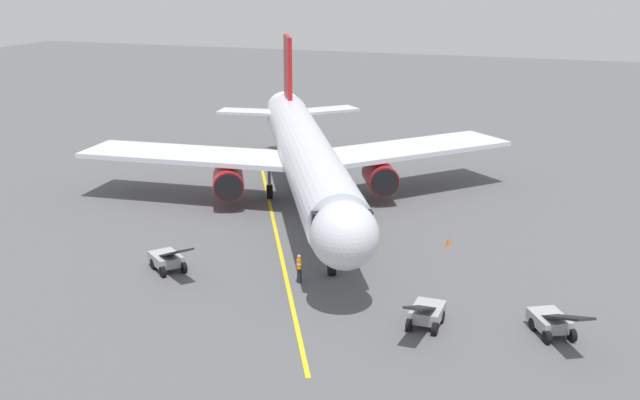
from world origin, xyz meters
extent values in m
plane|color=#565659|center=(0.00, 0.00, 0.00)|extent=(220.00, 220.00, 0.00)
cube|color=yellow|center=(0.65, 6.26, 0.01)|extent=(18.20, 35.84, 0.01)
cylinder|color=silver|center=(0.65, 0.26, 4.10)|extent=(18.68, 32.08, 3.80)
ellipsoid|color=silver|center=(-7.53, 16.52, 4.10)|extent=(5.02, 5.20, 3.61)
cone|color=silver|center=(8.97, -16.26, 4.10)|extent=(4.40, 4.22, 3.42)
cube|color=black|center=(-6.90, 15.27, 4.65)|extent=(3.60, 2.88, 0.90)
cube|color=silver|center=(-5.29, -6.90, 3.50)|extent=(15.16, 16.24, 0.36)
cylinder|color=red|center=(-4.08, -3.24, 2.00)|extent=(3.58, 4.07, 2.30)
cylinder|color=black|center=(-4.86, -1.68, 2.00)|extent=(1.97, 1.12, 2.10)
cube|color=silver|center=(9.94, 0.77, 3.50)|extent=(17.42, 6.59, 0.36)
cylinder|color=red|center=(6.28, 1.98, 2.00)|extent=(3.58, 4.07, 2.30)
cylinder|color=black|center=(5.50, 3.54, 2.00)|extent=(1.97, 1.12, 2.10)
cube|color=red|center=(7.63, -13.58, 7.90)|extent=(2.48, 4.45, 7.20)
cube|color=silver|center=(4.63, -14.75, 4.70)|extent=(6.24, 6.21, 0.24)
cube|color=silver|center=(10.35, -11.88, 4.70)|extent=(6.69, 3.34, 0.24)
cylinder|color=slate|center=(-5.42, 12.32, 1.73)|extent=(0.24, 0.24, 2.77)
cylinder|color=black|center=(-5.42, 12.32, 0.35)|extent=(0.72, 0.83, 0.70)
cylinder|color=slate|center=(-0.32, -3.59, 1.94)|extent=(0.24, 0.24, 2.77)
cylinder|color=black|center=(-0.32, -3.59, 0.55)|extent=(0.90, 1.18, 1.10)
cylinder|color=slate|center=(4.33, -1.25, 1.94)|extent=(0.24, 0.24, 2.77)
cylinder|color=black|center=(4.33, -1.25, 0.55)|extent=(0.90, 1.18, 1.10)
cylinder|color=#23232D|center=(-6.08, 10.42, 0.44)|extent=(0.26, 0.26, 0.88)
cube|color=#D8EA19|center=(-6.08, 10.42, 1.18)|extent=(0.39, 0.26, 0.60)
cube|color=silver|center=(-6.08, 10.42, 1.18)|extent=(0.41, 0.27, 0.10)
sphere|color=beige|center=(-6.08, 10.42, 1.60)|extent=(0.22, 0.22, 0.22)
cylinder|color=#23232D|center=(-4.03, 14.02, 0.44)|extent=(0.26, 0.26, 0.88)
cube|color=orange|center=(-4.03, 14.02, 1.18)|extent=(0.32, 0.43, 0.60)
cube|color=silver|center=(-4.03, 14.02, 1.18)|extent=(0.34, 0.45, 0.10)
sphere|color=tan|center=(-4.03, 14.02, 1.60)|extent=(0.22, 0.22, 0.22)
cube|color=#9E9EA3|center=(4.29, 14.67, 0.62)|extent=(2.65, 2.55, 0.60)
cube|color=black|center=(3.05, 15.67, 1.52)|extent=(3.49, 3.05, 1.61)
cylinder|color=black|center=(2.99, 14.88, 0.32)|extent=(0.66, 0.60, 0.64)
cylinder|color=black|center=(3.81, 15.89, 0.32)|extent=(0.66, 0.60, 0.64)
cylinder|color=black|center=(4.16, 13.94, 0.32)|extent=(0.66, 0.60, 0.64)
cylinder|color=black|center=(4.97, 14.95, 0.32)|extent=(0.66, 0.60, 0.64)
cube|color=#9E9EA3|center=(-17.99, 15.82, 0.62)|extent=(2.39, 2.65, 0.60)
cube|color=black|center=(-18.78, 17.21, 1.52)|extent=(2.64, 3.71, 1.61)
cylinder|color=black|center=(-19.13, 16.50, 0.32)|extent=(0.53, 0.68, 0.64)
cylinder|color=black|center=(-18.00, 17.14, 0.32)|extent=(0.53, 0.68, 0.64)
cylinder|color=black|center=(-18.39, 15.20, 0.32)|extent=(0.53, 0.68, 0.64)
cylinder|color=black|center=(-17.26, 15.84, 0.32)|extent=(0.53, 0.68, 0.64)
cube|color=#9E9EA3|center=(-12.09, 16.86, 0.62)|extent=(1.53, 2.22, 0.60)
cube|color=black|center=(-12.07, 18.46, 1.52)|extent=(0.96, 3.77, 1.61)
cylinder|color=black|center=(-12.73, 18.02, 0.32)|extent=(0.26, 0.64, 0.64)
cylinder|color=black|center=(-11.43, 18.00, 0.32)|extent=(0.26, 0.64, 0.64)
cylinder|color=black|center=(-12.75, 16.52, 0.32)|extent=(0.26, 0.64, 0.64)
cylinder|color=black|center=(-11.45, 16.50, 0.32)|extent=(0.26, 0.64, 0.64)
cone|color=#F2590F|center=(5.05, 13.93, 0.28)|extent=(0.32, 0.32, 0.55)
cone|color=#F2590F|center=(-10.92, 4.89, 0.28)|extent=(0.32, 0.32, 0.55)
camera|label=1|loc=(-19.19, 53.11, 17.40)|focal=44.08mm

